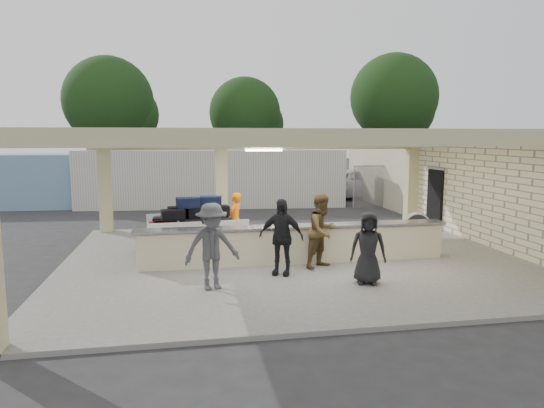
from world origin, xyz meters
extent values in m
plane|color=#28272A|center=(0.00, 0.00, 0.00)|extent=(120.00, 120.00, 0.00)
cube|color=#65645E|center=(0.00, 0.00, 0.05)|extent=(12.00, 10.00, 0.10)
cube|color=#BFB780|center=(0.00, 0.00, 3.50)|extent=(12.00, 10.00, 0.02)
cube|color=beige|center=(6.00, 0.00, 1.75)|extent=(0.02, 10.00, 3.50)
cube|color=black|center=(5.94, 3.20, 1.15)|extent=(0.10, 0.95, 2.10)
cube|color=#BFB780|center=(0.00, 4.75, 3.20)|extent=(12.00, 0.50, 0.60)
cube|color=#BFB780|center=(0.00, -4.85, 3.35)|extent=(12.00, 0.30, 0.30)
cube|color=#BFB780|center=(-5.50, 4.75, 1.80)|extent=(0.40, 0.40, 3.50)
cube|color=#BFB780|center=(-1.50, 4.75, 1.80)|extent=(0.40, 0.40, 3.50)
cube|color=#BFB780|center=(5.80, 4.80, 1.80)|extent=(0.40, 0.40, 3.50)
cube|color=white|center=(0.00, 4.50, 2.88)|extent=(1.30, 0.12, 0.06)
cube|color=#FFEABF|center=(3.80, 1.50, 3.47)|extent=(0.55, 0.55, 0.04)
cube|color=#FFEABF|center=(3.80, -0.50, 3.47)|extent=(0.55, 0.55, 0.04)
cube|color=#FFEABF|center=(3.80, -2.50, 3.47)|extent=(0.55, 0.55, 0.04)
cube|color=beige|center=(0.00, -0.50, 0.55)|extent=(8.00, 0.50, 0.90)
cube|color=#B7B7BC|center=(0.00, -0.50, 1.05)|extent=(8.20, 0.58, 0.06)
cube|color=silver|center=(-2.51, 1.06, 0.75)|extent=(2.82, 1.84, 0.13)
cylinder|color=black|center=(-3.53, 0.38, 0.32)|extent=(0.16, 0.44, 0.43)
cylinder|color=black|center=(-3.63, 1.56, 0.32)|extent=(0.16, 0.44, 0.43)
cylinder|color=black|center=(-1.38, 0.56, 0.32)|extent=(0.16, 0.44, 0.43)
cylinder|color=black|center=(-1.48, 1.74, 0.32)|extent=(0.16, 0.44, 0.43)
cube|color=silver|center=(-2.57, 1.86, 0.96)|extent=(2.69, 0.28, 0.32)
cube|color=silver|center=(-2.44, 0.25, 0.96)|extent=(2.69, 0.28, 0.32)
cube|color=black|center=(-3.34, 0.66, 0.95)|extent=(0.66, 0.46, 0.28)
cube|color=black|center=(-2.59, 0.73, 0.95)|extent=(0.66, 0.46, 0.28)
cube|color=black|center=(-1.83, 0.79, 0.95)|extent=(0.66, 0.46, 0.28)
cube|color=black|center=(-3.39, 1.31, 0.95)|extent=(0.66, 0.46, 0.28)
cube|color=black|center=(-2.64, 1.37, 0.95)|extent=(0.66, 0.46, 0.28)
cube|color=black|center=(-1.89, 1.43, 0.95)|extent=(0.66, 0.46, 0.28)
cube|color=black|center=(-3.13, 0.79, 1.24)|extent=(0.66, 0.46, 0.28)
cube|color=black|center=(-2.40, 1.07, 1.24)|extent=(0.66, 0.46, 0.28)
cube|color=black|center=(-1.88, 1.33, 1.24)|extent=(0.66, 0.46, 0.28)
cube|color=black|center=(-2.96, 1.34, 1.24)|extent=(0.66, 0.46, 0.28)
cube|color=black|center=(-2.72, 1.04, 1.53)|extent=(0.66, 0.46, 0.28)
cube|color=black|center=(-2.09, 1.20, 1.53)|extent=(0.66, 0.46, 0.28)
cube|color=#590F0C|center=(-3.44, 0.55, 0.95)|extent=(0.66, 0.46, 0.28)
cylinder|color=silver|center=(4.39, 1.42, 0.59)|extent=(0.85, 0.52, 0.81)
cylinder|color=black|center=(4.39, 1.42, 0.59)|extent=(0.78, 0.52, 0.72)
cube|color=silver|center=(4.12, 1.42, 0.23)|extent=(0.05, 0.45, 0.27)
cube|color=silver|center=(4.66, 1.42, 0.23)|extent=(0.05, 0.45, 0.27)
imported|color=orange|center=(-1.32, 1.82, 0.90)|extent=(0.59, 0.66, 1.60)
imported|color=brown|center=(0.56, -1.10, 1.03)|extent=(0.97, 0.82, 1.86)
imported|color=black|center=(-0.58, -1.54, 1.02)|extent=(1.14, 0.81, 1.83)
imported|color=#4A4A4F|center=(-2.26, -2.36, 1.04)|extent=(1.28, 0.72, 1.87)
imported|color=black|center=(1.19, -2.58, 0.91)|extent=(0.85, 0.55, 1.62)
imported|color=silver|center=(6.53, 12.92, 0.77)|extent=(5.87, 3.83, 1.54)
imported|color=silver|center=(10.31, 14.32, 0.68)|extent=(4.50, 2.39, 1.35)
imported|color=black|center=(4.54, 14.87, 0.70)|extent=(4.22, 3.81, 1.41)
cube|color=silver|center=(-1.46, 11.08, 1.37)|extent=(12.78, 3.60, 2.73)
cube|color=#7094B4|center=(-10.05, 12.07, 1.27)|extent=(9.86, 2.93, 2.53)
cylinder|color=gray|center=(5.00, 9.00, 1.00)|extent=(0.06, 0.06, 2.00)
cylinder|color=gray|center=(7.00, 9.00, 1.00)|extent=(0.06, 0.06, 2.00)
cylinder|color=gray|center=(9.00, 9.00, 1.00)|extent=(0.06, 0.06, 2.00)
cylinder|color=gray|center=(11.00, 9.00, 1.00)|extent=(0.06, 0.06, 2.00)
cylinder|color=gray|center=(13.00, 9.00, 1.00)|extent=(0.06, 0.06, 2.00)
cylinder|color=gray|center=(15.00, 9.00, 1.00)|extent=(0.06, 0.06, 2.00)
cube|color=gray|center=(11.00, 9.00, 1.00)|extent=(12.00, 0.02, 2.00)
cylinder|color=gray|center=(11.00, 9.00, 2.00)|extent=(12.00, 0.05, 0.05)
cylinder|color=#382619|center=(-8.00, 24.00, 2.25)|extent=(0.70, 0.70, 4.50)
sphere|color=black|center=(-8.00, 24.00, 5.85)|extent=(6.30, 6.30, 6.30)
sphere|color=black|center=(-6.80, 24.60, 4.95)|extent=(4.50, 4.50, 4.50)
cylinder|color=#382619|center=(2.00, 26.00, 2.00)|extent=(0.70, 0.70, 4.00)
sphere|color=black|center=(2.00, 26.00, 5.20)|extent=(5.60, 5.60, 5.60)
sphere|color=black|center=(3.20, 26.60, 4.40)|extent=(4.00, 4.00, 4.00)
cylinder|color=#382619|center=(14.00, 25.00, 2.50)|extent=(0.70, 0.70, 5.00)
sphere|color=black|center=(14.00, 25.00, 6.50)|extent=(7.00, 7.00, 7.00)
sphere|color=black|center=(15.20, 25.60, 5.50)|extent=(5.00, 5.00, 5.00)
cube|color=beige|center=(9.50, 10.00, 1.60)|extent=(6.00, 8.00, 3.20)
camera|label=1|loc=(-2.79, -12.56, 3.37)|focal=32.00mm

